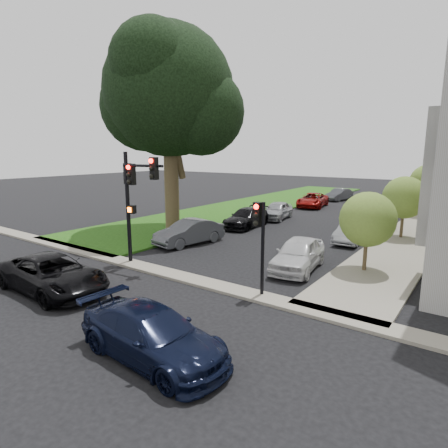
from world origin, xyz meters
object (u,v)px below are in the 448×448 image
Objects in this scene: small_tree_c at (428,182)px; car_parked_6 at (246,218)px; car_cross_near at (52,274)px; car_parked_9 at (339,195)px; car_parked_0 at (298,254)px; car_parked_3 at (388,208)px; car_parked_7 at (277,210)px; car_parked_5 at (189,232)px; small_tree_a at (368,219)px; car_parked_1 at (352,232)px; eucalyptus at (168,92)px; traffic_signal_secondary at (260,231)px; car_parked_2 at (372,218)px; small_tree_b at (404,198)px; car_cross_far at (152,334)px; car_parked_8 at (313,200)px; traffic_signal_main at (134,188)px.

car_parked_6 is at bearing -128.91° from small_tree_c.
car_parked_9 is (-0.17, 34.62, -0.06)m from car_cross_near.
small_tree_c is at bearing 73.64° from car_parked_0.
car_parked_7 is at bearing -123.29° from car_parked_3.
car_parked_9 is (0.48, 19.07, -0.02)m from car_parked_6.
car_parked_5 is at bearing 5.53° from car_cross_near.
small_tree_a is 0.93× the size of car_parked_3.
car_cross_near is 1.34× the size of car_parked_1.
eucalyptus is 15.02m from traffic_signal_secondary.
car_parked_6 is at bearing -155.53° from car_parked_2.
small_tree_b is at bearing 9.75° from car_parked_6.
car_cross_far is 21.94m from car_parked_2.
car_parked_8 is at bearing 135.70° from small_tree_b.
car_parked_5 is at bearing 165.76° from car_parked_0.
car_parked_6 is (-10.14, 5.77, -1.81)m from small_tree_a.
car_parked_7 is at bearing 113.41° from car_parked_0.
car_cross_far is (-2.61, -19.27, -1.98)m from small_tree_b.
small_tree_c reaches higher than car_parked_2.
car_parked_2 is (0.18, 12.42, -0.03)m from car_parked_0.
eucalyptus is at bearing -89.99° from car_parked_9.
car_parked_8 is at bearing 91.37° from traffic_signal_main.
traffic_signal_secondary is (-2.51, -13.73, -0.09)m from small_tree_b.
car_parked_2 is 13.96m from car_parked_5.
car_parked_2 is at bearing 89.61° from car_parked_1.
traffic_signal_secondary reaches higher than car_parked_6.
car_parked_7 is (-7.15, 11.45, -0.04)m from car_parked_0.
small_tree_b reaches higher than car_parked_2.
car_parked_7 is at bearing 98.39° from car_parked_5.
eucalyptus reaches higher than car_parked_9.
car_parked_1 is at bearing -58.86° from car_parked_9.
small_tree_c reaches higher than car_parked_3.
car_parked_1 is 5.47m from car_parked_2.
small_tree_b reaches higher than car_parked_8.
traffic_signal_secondary is (-2.51, -23.71, -0.39)m from small_tree_c.
car_parked_8 reaches higher than car_cross_far.
traffic_signal_secondary is 0.91× the size of car_parked_3.
car_parked_2 is 1.11× the size of car_parked_6.
car_parked_0 is at bearing 92.64° from traffic_signal_secondary.
traffic_signal_secondary is (7.05, -0.04, -1.23)m from traffic_signal_main.
car_cross_far is 36.44m from car_parked_9.
car_parked_8 is at bearing -179.40° from small_tree_c.
traffic_signal_secondary reaches higher than car_cross_far.
car_parked_6 is 0.94× the size of car_parked_8.
traffic_signal_main is at bearing 55.01° from car_cross_far.
car_parked_3 is 10.15m from car_parked_7.
car_cross_far is at bearing -79.13° from car_parked_7.
car_parked_2 is (-2.52, -7.31, -2.24)m from small_tree_c.
traffic_signal_main is 18.07m from car_parked_2.
car_parked_1 is 0.78× the size of car_parked_8.
eucalyptus is 12.70m from car_parked_7.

